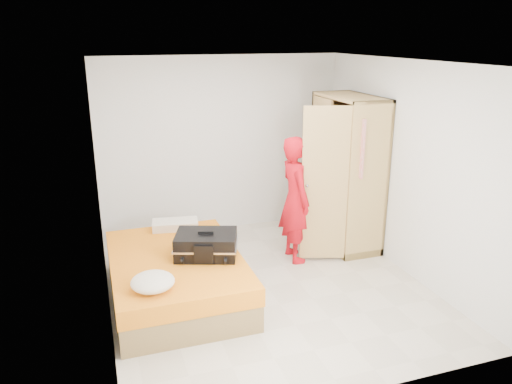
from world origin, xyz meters
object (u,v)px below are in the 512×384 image
object	(u,v)px
person	(295,199)
round_cushion	(153,282)
wardrobe	(345,176)
bed	(177,277)
suitcase	(206,245)

from	to	relation	value
person	round_cushion	size ratio (longest dim) A/B	3.88
wardrobe	person	distance (m)	0.89
bed	wardrobe	bearing A→B (deg)	17.23
person	bed	bearing A→B (deg)	108.09
bed	suitcase	xyz separation A→B (m)	(0.34, -0.08, 0.38)
suitcase	round_cushion	world-z (taller)	suitcase
bed	round_cushion	distance (m)	0.82
round_cushion	wardrobe	bearing A→B (deg)	27.04
suitcase	round_cushion	bearing A→B (deg)	-119.33
wardrobe	suitcase	world-z (taller)	wardrobe
person	suitcase	size ratio (longest dim) A/B	2.04
bed	wardrobe	size ratio (longest dim) A/B	0.96
wardrobe	person	xyz separation A→B (m)	(-0.84, -0.24, -0.17)
person	suitcase	xyz separation A→B (m)	(-1.33, -0.61, -0.20)
round_cushion	person	bearing A→B (deg)	31.14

